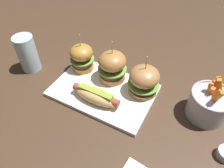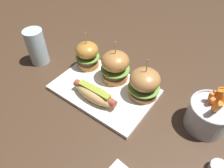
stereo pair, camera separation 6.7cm
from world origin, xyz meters
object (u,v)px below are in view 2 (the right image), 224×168
fries_bucket (209,115)px  slider_right (144,83)px  slider_center (115,66)px  platter_main (104,90)px  hot_dog (95,94)px  water_glass (37,47)px  slider_left (87,55)px

fries_bucket → slider_right: bearing=-176.3°
slider_center → fries_bucket: slider_center is taller
platter_main → hot_dog: 0.06m
slider_right → fries_bucket: slider_right is taller
platter_main → slider_center: bearing=90.1°
slider_right → platter_main: bearing=-155.0°
fries_bucket → hot_dog: bearing=-158.8°
slider_right → fries_bucket: bearing=3.7°
slider_right → water_glass: bearing=-169.8°
slider_center → fries_bucket: (0.32, 0.01, -0.02)m
slider_right → slider_center: bearing=176.1°
slider_center → slider_right: bearing=-3.9°
slider_right → fries_bucket: 0.20m
slider_left → fries_bucket: 0.44m
platter_main → hot_dog: hot_dog is taller
platter_main → slider_right: bearing=25.0°
slider_right → water_glass: size_ratio=1.05×
slider_center → platter_main: bearing=-89.9°
platter_main → slider_left: bearing=153.9°
slider_center → slider_right: (0.12, -0.01, -0.00)m
slider_left → water_glass: slider_left is taller
platter_main → slider_center: size_ratio=2.19×
hot_dog → fries_bucket: 0.34m
water_glass → slider_left: bearing=23.7°
hot_dog → slider_center: size_ratio=1.05×
hot_dog → water_glass: size_ratio=1.18×
platter_main → slider_center: (-0.00, 0.06, 0.06)m
hot_dog → platter_main: bearing=95.8°
platter_main → water_glass: water_glass is taller
water_glass → platter_main: bearing=3.9°
slider_center → slider_right: slider_center is taller
platter_main → fries_bucket: (0.32, 0.07, 0.04)m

